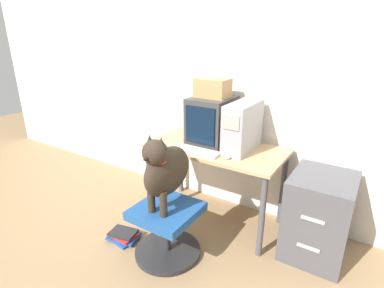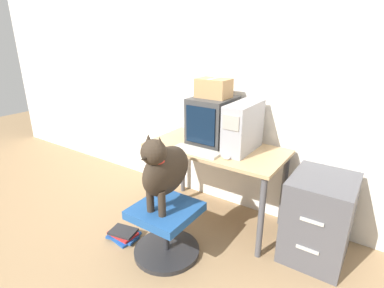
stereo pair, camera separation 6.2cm
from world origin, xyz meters
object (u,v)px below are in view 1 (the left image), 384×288
dog (165,169)px  cardboard_box (213,88)px  pc_tower (243,127)px  crt_monitor (212,120)px  filing_cabinet (318,216)px  book_stack_floor (123,236)px  keyboard (196,151)px  office_chair (167,229)px

dog → cardboard_box: cardboard_box is taller
pc_tower → cardboard_box: cardboard_box is taller
crt_monitor → filing_cabinet: bearing=-4.8°
cardboard_box → book_stack_floor: 1.57m
pc_tower → book_stack_floor: bearing=-133.0°
crt_monitor → pc_tower: crt_monitor is taller
dog → cardboard_box: bearing=92.4°
keyboard → cardboard_box: (-0.03, 0.32, 0.51)m
pc_tower → keyboard: pc_tower is taller
office_chair → book_stack_floor: 0.50m
pc_tower → filing_cabinet: (0.73, -0.05, -0.63)m
keyboard → book_stack_floor: keyboard is taller
book_stack_floor → crt_monitor: bearing=63.9°
cardboard_box → filing_cabinet: bearing=-5.0°
crt_monitor → keyboard: size_ratio=0.99×
filing_cabinet → cardboard_box: (-1.06, 0.09, 0.93)m
keyboard → dog: 0.46m
dog → crt_monitor: bearing=92.4°
cardboard_box → crt_monitor: bearing=-90.0°
keyboard → filing_cabinet: keyboard is taller
dog → keyboard: bearing=90.8°
pc_tower → crt_monitor: bearing=172.9°
crt_monitor → keyboard: (0.03, -0.32, -0.20)m
office_chair → dog: size_ratio=0.88×
dog → filing_cabinet: 1.31m
office_chair → filing_cabinet: 1.24m
keyboard → office_chair: 0.70m
keyboard → cardboard_box: bearing=94.6°
pc_tower → filing_cabinet: size_ratio=0.69×
dog → filing_cabinet: bearing=33.6°
crt_monitor → book_stack_floor: size_ratio=1.47×
pc_tower → book_stack_floor: pc_tower is taller
keyboard → book_stack_floor: size_ratio=1.48×
filing_cabinet → book_stack_floor: filing_cabinet is taller
office_chair → filing_cabinet: bearing=33.6°
crt_monitor → office_chair: crt_monitor is taller
cardboard_box → book_stack_floor: bearing=-116.0°
pc_tower → keyboard: 0.46m
pc_tower → filing_cabinet: 0.96m
filing_cabinet → book_stack_floor: 1.69m
pc_tower → filing_cabinet: bearing=-3.7°
cardboard_box → book_stack_floor: cardboard_box is taller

